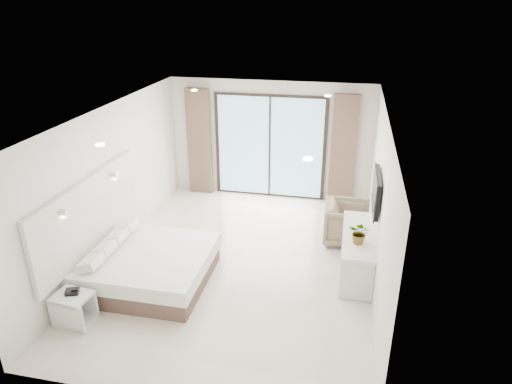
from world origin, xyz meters
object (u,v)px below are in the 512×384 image
at_px(nightstand, 74,309).
at_px(armchair, 347,221).
at_px(bed, 148,266).
at_px(console_desk, 358,244).

xyz_separation_m(nightstand, armchair, (3.80, 3.23, 0.20)).
bearing_deg(bed, console_desk, 15.65).
distance_m(bed, nightstand, 1.34).
relative_size(bed, nightstand, 3.52).
bearing_deg(armchair, console_desk, -171.63).
distance_m(bed, armchair, 3.78).
height_order(bed, console_desk, console_desk).
bearing_deg(console_desk, nightstand, -151.87).
distance_m(nightstand, console_desk, 4.54).
bearing_deg(bed, nightstand, -117.62).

